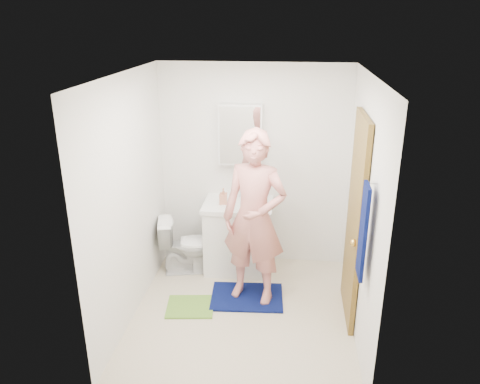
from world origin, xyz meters
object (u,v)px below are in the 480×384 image
(man, at_px, (254,218))
(vanity_cabinet, at_px, (238,238))
(soap_dispenser, at_px, (223,196))
(medicine_cabinet, at_px, (240,135))
(toothbrush_cup, at_px, (258,197))
(towel, at_px, (363,232))
(toilet, at_px, (188,245))

(man, bearing_deg, vanity_cabinet, 125.60)
(soap_dispenser, bearing_deg, medicine_cabinet, 59.10)
(vanity_cabinet, xyz_separation_m, toothbrush_cup, (0.22, 0.09, 0.50))
(vanity_cabinet, xyz_separation_m, man, (0.24, -0.62, 0.54))
(medicine_cabinet, relative_size, towel, 0.87)
(medicine_cabinet, bearing_deg, towel, -55.39)
(towel, relative_size, man, 0.44)
(soap_dispenser, height_order, toothbrush_cup, soap_dispenser)
(towel, height_order, toothbrush_cup, towel)
(toothbrush_cup, bearing_deg, towel, -58.65)
(toilet, bearing_deg, soap_dispenser, -92.60)
(toilet, bearing_deg, toothbrush_cup, -87.72)
(vanity_cabinet, xyz_separation_m, toilet, (-0.58, -0.12, -0.06))
(vanity_cabinet, xyz_separation_m, soap_dispenser, (-0.16, -0.05, 0.54))
(vanity_cabinet, distance_m, toothbrush_cup, 0.55)
(toilet, height_order, toothbrush_cup, toothbrush_cup)
(towel, distance_m, soap_dispenser, 1.99)
(toothbrush_cup, bearing_deg, toilet, -164.96)
(toilet, distance_m, toothbrush_cup, 1.00)
(towel, height_order, toilet, towel)
(medicine_cabinet, bearing_deg, toilet, -149.06)
(medicine_cabinet, relative_size, toothbrush_cup, 5.60)
(medicine_cabinet, xyz_separation_m, towel, (1.18, -1.71, -0.35))
(towel, relative_size, toothbrush_cup, 6.39)
(vanity_cabinet, bearing_deg, towel, -51.53)
(medicine_cabinet, bearing_deg, soap_dispenser, -120.90)
(vanity_cabinet, height_order, toilet, vanity_cabinet)
(towel, bearing_deg, soap_dispenser, 133.11)
(medicine_cabinet, relative_size, soap_dispenser, 3.73)
(soap_dispenser, height_order, man, man)
(toilet, distance_m, soap_dispenser, 0.74)
(toilet, distance_m, man, 1.13)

